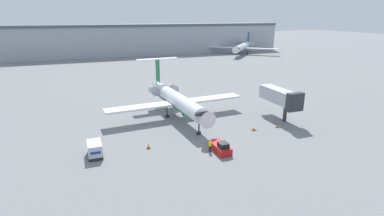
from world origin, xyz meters
The scene contains 11 objects.
ground_plane centered at (0.00, 0.00, 0.00)m, with size 600.00×600.00×0.00m, color slate.
terminal_building centered at (0.00, 120.00, 7.67)m, with size 180.00×16.80×15.29m.
airplane_main centered at (-0.86, 17.40, 3.62)m, with size 28.22×25.99×10.25m.
pushback_tug centered at (0.18, -0.20, 0.68)m, with size 1.87×4.47×1.83m.
luggage_cart centered at (-17.38, 4.98, 1.06)m, with size 1.97×3.61×2.11m.
worker_near_tug centered at (-1.28, 0.30, 1.00)m, with size 0.40×0.26×1.88m.
traffic_cone_left centered at (-9.59, 4.76, 0.37)m, with size 0.60×0.60×0.77m.
traffic_cone_right centered at (9.59, 5.47, 0.29)m, with size 0.72×0.72×0.62m.
traffic_cone_mid centered at (14.32, 5.10, 0.30)m, with size 0.54×0.54×0.63m.
airplane_parked_far_left centered at (62.88, 100.74, 3.98)m, with size 29.06×29.59×10.70m.
jet_bridge centered at (17.67, 9.21, 4.44)m, with size 3.20×10.15×6.19m.
Camera 1 is at (-18.42, -36.82, 19.52)m, focal length 28.00 mm.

